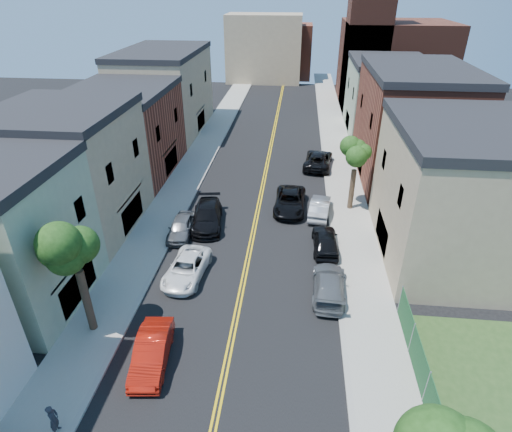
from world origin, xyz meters
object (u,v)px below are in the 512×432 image
(red_sedan, at_px, (152,352))
(dark_car_right_far, at_px, (318,160))
(grey_car_right, at_px, (329,285))
(silver_car_right, at_px, (320,207))
(grey_car_left, at_px, (181,227))
(black_car_right, at_px, (325,241))
(black_car_left, at_px, (207,216))
(pedestrian_left, at_px, (54,419))
(black_suv_lane, at_px, (290,201))
(white_pickup, at_px, (187,268))

(red_sedan, xyz_separation_m, dark_car_right_far, (9.21, 27.15, 0.06))
(grey_car_right, distance_m, silver_car_right, 10.20)
(grey_car_left, height_order, black_car_right, black_car_right)
(black_car_left, xyz_separation_m, dark_car_right_far, (9.21, 13.14, 0.00))
(dark_car_right_far, bearing_deg, silver_car_right, 96.35)
(red_sedan, relative_size, grey_car_right, 0.91)
(black_car_left, bearing_deg, black_car_right, -23.48)
(silver_car_right, xyz_separation_m, pedestrian_left, (-11.95, -20.82, 0.23))
(silver_car_right, xyz_separation_m, black_suv_lane, (-2.52, 0.77, 0.04))
(black_car_right, bearing_deg, dark_car_right_far, -91.43)
(pedestrian_left, bearing_deg, grey_car_right, -62.98)
(grey_car_right, bearing_deg, white_pickup, -2.29)
(dark_car_right_far, height_order, pedestrian_left, pedestrian_left)
(black_suv_lane, bearing_deg, grey_car_right, -74.05)
(grey_car_left, relative_size, black_car_right, 0.94)
(black_suv_lane, relative_size, pedestrian_left, 3.44)
(white_pickup, distance_m, pedestrian_left, 11.80)
(grey_car_right, bearing_deg, red_sedan, 37.18)
(grey_car_left, height_order, black_suv_lane, black_suv_lane)
(black_car_left, bearing_deg, grey_car_right, -47.09)
(white_pickup, height_order, pedestrian_left, pedestrian_left)
(white_pickup, relative_size, black_car_right, 1.10)
(pedestrian_left, bearing_deg, grey_car_left, -18.20)
(black_suv_lane, bearing_deg, white_pickup, -120.99)
(red_sedan, xyz_separation_m, pedestrian_left, (-2.90, -4.24, 0.21))
(grey_car_right, height_order, black_car_right, black_car_right)
(grey_car_left, xyz_separation_m, dark_car_right_far, (10.91, 14.86, 0.09))
(grey_car_right, xyz_separation_m, dark_car_right_far, (-0.09, 20.75, 0.09))
(red_sedan, height_order, grey_car_right, red_sedan)
(white_pickup, height_order, black_car_left, black_car_left)
(black_car_right, xyz_separation_m, dark_car_right_far, (-0.09, 15.75, 0.05))
(black_car_left, relative_size, black_car_right, 1.24)
(black_car_left, xyz_separation_m, black_suv_lane, (6.53, 3.34, -0.04))
(black_car_left, bearing_deg, grey_car_left, -142.44)
(red_sedan, distance_m, dark_car_right_far, 28.67)
(grey_car_right, distance_m, pedestrian_left, 16.18)
(black_car_left, relative_size, silver_car_right, 1.25)
(grey_car_left, xyz_separation_m, black_suv_lane, (8.23, 5.07, 0.05))
(grey_car_right, relative_size, pedestrian_left, 3.08)
(grey_car_left, height_order, black_car_left, black_car_left)
(black_car_left, bearing_deg, pedestrian_left, -106.82)
(black_suv_lane, distance_m, pedestrian_left, 23.56)
(red_sedan, bearing_deg, dark_car_right_far, 65.06)
(black_car_left, distance_m, black_suv_lane, 7.33)
(grey_car_left, xyz_separation_m, black_car_left, (1.70, 1.72, 0.09))
(grey_car_left, distance_m, grey_car_right, 12.48)
(white_pickup, bearing_deg, dark_car_right_far, 70.31)
(red_sedan, relative_size, pedestrian_left, 2.80)
(silver_car_right, distance_m, pedestrian_left, 24.01)
(grey_car_right, xyz_separation_m, pedestrian_left, (-12.20, -10.63, 0.24))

